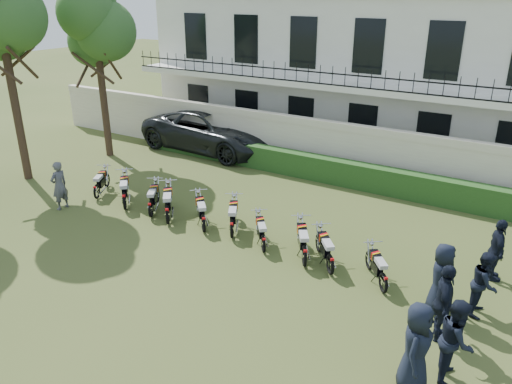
% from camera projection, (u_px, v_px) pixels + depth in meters
% --- Properties ---
extents(ground, '(100.00, 100.00, 0.00)m').
position_uv_depth(ground, '(194.00, 245.00, 15.29)').
color(ground, '#3E4E1F').
rests_on(ground, ground).
extents(perimeter_wall, '(30.00, 0.35, 2.30)m').
position_uv_depth(perimeter_wall, '(310.00, 145.00, 21.15)').
color(perimeter_wall, beige).
rests_on(perimeter_wall, ground).
extents(hedge, '(18.00, 0.60, 1.00)m').
position_uv_depth(hedge, '(323.00, 169.00, 20.29)').
color(hedge, '#1E3F16').
rests_on(hedge, ground).
extents(building, '(20.40, 9.60, 7.40)m').
position_uv_depth(building, '(365.00, 66.00, 24.88)').
color(building, white).
rests_on(building, ground).
extents(tree_west_near, '(3.40, 3.20, 7.90)m').
position_uv_depth(tree_west_near, '(96.00, 24.00, 21.37)').
color(tree_west_near, '#473323').
rests_on(tree_west_near, ground).
extents(motorcycle_0, '(0.96, 1.58, 0.96)m').
position_uv_depth(motorcycle_0, '(96.00, 188.00, 18.48)').
color(motorcycle_0, black).
rests_on(motorcycle_0, ground).
extents(motorcycle_1, '(1.45, 1.54, 1.10)m').
position_uv_depth(motorcycle_1, '(124.00, 197.00, 17.53)').
color(motorcycle_1, black).
rests_on(motorcycle_1, ground).
extents(motorcycle_2, '(1.08, 1.62, 1.02)m').
position_uv_depth(motorcycle_2, '(151.00, 205.00, 16.97)').
color(motorcycle_2, black).
rests_on(motorcycle_2, ground).
extents(motorcycle_3, '(1.34, 1.65, 1.11)m').
position_uv_depth(motorcycle_3, '(167.00, 210.00, 16.45)').
color(motorcycle_3, black).
rests_on(motorcycle_3, ground).
extents(motorcycle_4, '(1.38, 1.42, 1.03)m').
position_uv_depth(motorcycle_4, '(203.00, 219.00, 15.92)').
color(motorcycle_4, black).
rests_on(motorcycle_4, ground).
extents(motorcycle_5, '(1.04, 1.69, 1.04)m').
position_uv_depth(motorcycle_5, '(232.00, 225.00, 15.54)').
color(motorcycle_5, black).
rests_on(motorcycle_5, ground).
extents(motorcycle_6, '(1.13, 1.37, 0.93)m').
position_uv_depth(motorcycle_6, '(263.00, 240.00, 14.71)').
color(motorcycle_6, black).
rests_on(motorcycle_6, ground).
extents(motorcycle_7, '(1.12, 1.66, 1.04)m').
position_uv_depth(motorcycle_7, '(305.00, 251.00, 13.94)').
color(motorcycle_7, black).
rests_on(motorcycle_7, ground).
extents(motorcycle_8, '(1.23, 1.48, 1.00)m').
position_uv_depth(motorcycle_8, '(331.00, 260.00, 13.55)').
color(motorcycle_8, black).
rests_on(motorcycle_8, ground).
extents(motorcycle_9, '(1.10, 1.40, 0.93)m').
position_uv_depth(motorcycle_9, '(384.00, 278.00, 12.74)').
color(motorcycle_9, black).
rests_on(motorcycle_9, ground).
extents(suv, '(7.15, 3.54, 1.95)m').
position_uv_depth(suv, '(212.00, 131.00, 23.98)').
color(suv, black).
rests_on(suv, ground).
extents(inspector, '(0.43, 0.65, 1.76)m').
position_uv_depth(inspector, '(59.00, 186.00, 17.53)').
color(inspector, '#5D5D62').
rests_on(inspector, ground).
extents(officer_0, '(0.65, 0.96, 1.90)m').
position_uv_depth(officer_0, '(416.00, 347.00, 9.51)').
color(officer_0, black).
rests_on(officer_0, ground).
extents(officer_1, '(0.82, 0.98, 1.81)m').
position_uv_depth(officer_1, '(456.00, 340.00, 9.77)').
color(officer_1, black).
rests_on(officer_1, ground).
extents(officer_2, '(0.73, 1.18, 1.87)m').
position_uv_depth(officer_2, '(444.00, 303.00, 10.86)').
color(officer_2, black).
rests_on(officer_2, ground).
extents(officer_3, '(0.82, 1.01, 1.79)m').
position_uv_depth(officer_3, '(441.00, 278.00, 11.88)').
color(officer_3, black).
rests_on(officer_3, ground).
extents(officer_4, '(0.63, 0.81, 1.64)m').
position_uv_depth(officer_4, '(485.00, 283.00, 11.80)').
color(officer_4, black).
rests_on(officer_4, ground).
extents(officer_5, '(0.74, 1.11, 1.75)m').
position_uv_depth(officer_5, '(497.00, 250.00, 13.20)').
color(officer_5, black).
rests_on(officer_5, ground).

